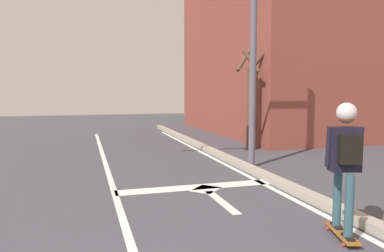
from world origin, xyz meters
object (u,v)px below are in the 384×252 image
(skateboard, at_px, (342,233))
(skater, at_px, (346,151))
(roadside_tree, at_px, (252,104))
(traffic_signal_mast, at_px, (207,2))

(skateboard, height_order, skater, skater)
(skater, distance_m, roadside_tree, 7.45)
(skateboard, height_order, roadside_tree, roadside_tree)
(skateboard, bearing_deg, traffic_signal_mast, 94.41)
(skateboard, height_order, traffic_signal_mast, traffic_signal_mast)
(roadside_tree, bearing_deg, skateboard, -106.45)
(skater, distance_m, traffic_signal_mast, 5.32)
(skateboard, relative_size, roadside_tree, 0.24)
(skater, xyz_separation_m, roadside_tree, (2.11, 7.14, 0.35))
(skater, relative_size, roadside_tree, 0.50)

